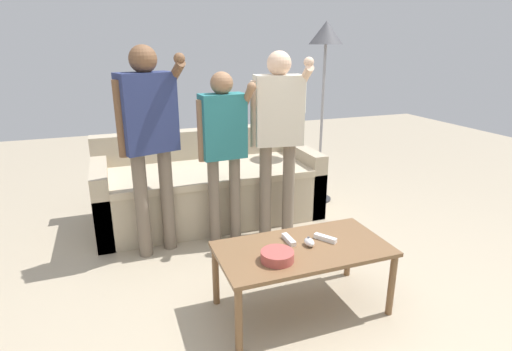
{
  "coord_description": "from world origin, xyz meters",
  "views": [
    {
      "loc": [
        -0.97,
        -2.11,
        1.65
      ],
      "look_at": [
        -0.02,
        0.48,
        0.75
      ],
      "focal_mm": 28.41,
      "sensor_mm": 36.0,
      "label": 1
    }
  ],
  "objects_px": {
    "floor_lamp": "(326,47)",
    "game_remote_wand_near": "(288,239)",
    "couch": "(208,187)",
    "coffee_table": "(303,255)",
    "game_remote_nunchuk": "(309,242)",
    "game_remote_wand_far": "(325,238)",
    "player_center": "(223,139)",
    "snack_bowl": "(277,256)",
    "player_left": "(149,129)",
    "player_right": "(278,124)"
  },
  "relations": [
    {
      "from": "couch",
      "to": "player_center",
      "type": "xyz_separation_m",
      "value": [
        0.01,
        -0.6,
        0.61
      ]
    },
    {
      "from": "game_remote_nunchuk",
      "to": "floor_lamp",
      "type": "xyz_separation_m",
      "value": [
        1.0,
        1.69,
        1.15
      ]
    },
    {
      "from": "player_center",
      "to": "game_remote_wand_far",
      "type": "xyz_separation_m",
      "value": [
        0.37,
        -1.06,
        -0.45
      ]
    },
    {
      "from": "couch",
      "to": "player_right",
      "type": "bearing_deg",
      "value": -52.73
    },
    {
      "from": "game_remote_nunchuk",
      "to": "player_left",
      "type": "relative_size",
      "value": 0.05
    },
    {
      "from": "player_left",
      "to": "game_remote_wand_near",
      "type": "xyz_separation_m",
      "value": [
        0.72,
        -1.0,
        -0.58
      ]
    },
    {
      "from": "game_remote_nunchuk",
      "to": "floor_lamp",
      "type": "distance_m",
      "value": 2.27
    },
    {
      "from": "snack_bowl",
      "to": "game_remote_nunchuk",
      "type": "bearing_deg",
      "value": 21.5
    },
    {
      "from": "game_remote_nunchuk",
      "to": "game_remote_wand_near",
      "type": "xyz_separation_m",
      "value": [
        -0.1,
        0.1,
        -0.01
      ]
    },
    {
      "from": "floor_lamp",
      "to": "game_remote_wand_near",
      "type": "distance_m",
      "value": 2.25
    },
    {
      "from": "floor_lamp",
      "to": "player_left",
      "type": "bearing_deg",
      "value": -162.04
    },
    {
      "from": "couch",
      "to": "game_remote_wand_near",
      "type": "height_order",
      "value": "couch"
    },
    {
      "from": "snack_bowl",
      "to": "game_remote_nunchuk",
      "type": "distance_m",
      "value": 0.28
    },
    {
      "from": "couch",
      "to": "coffee_table",
      "type": "xyz_separation_m",
      "value": [
        0.2,
        -1.69,
        0.09
      ]
    },
    {
      "from": "floor_lamp",
      "to": "player_center",
      "type": "distance_m",
      "value": 1.54
    },
    {
      "from": "game_remote_wand_far",
      "to": "game_remote_nunchuk",
      "type": "bearing_deg",
      "value": -167.67
    },
    {
      "from": "floor_lamp",
      "to": "game_remote_wand_far",
      "type": "height_order",
      "value": "floor_lamp"
    },
    {
      "from": "player_left",
      "to": "player_right",
      "type": "height_order",
      "value": "player_left"
    },
    {
      "from": "game_remote_wand_near",
      "to": "coffee_table",
      "type": "bearing_deg",
      "value": -61.86
    },
    {
      "from": "player_right",
      "to": "couch",
      "type": "bearing_deg",
      "value": 127.27
    },
    {
      "from": "snack_bowl",
      "to": "game_remote_wand_near",
      "type": "xyz_separation_m",
      "value": [
        0.16,
        0.2,
        -0.01
      ]
    },
    {
      "from": "coffee_table",
      "to": "game_remote_wand_near",
      "type": "height_order",
      "value": "game_remote_wand_near"
    },
    {
      "from": "player_center",
      "to": "coffee_table",
      "type": "bearing_deg",
      "value": -80.04
    },
    {
      "from": "player_left",
      "to": "game_remote_wand_near",
      "type": "relative_size",
      "value": 11.12
    },
    {
      "from": "snack_bowl",
      "to": "floor_lamp",
      "type": "height_order",
      "value": "floor_lamp"
    },
    {
      "from": "player_left",
      "to": "player_center",
      "type": "distance_m",
      "value": 0.59
    },
    {
      "from": "player_left",
      "to": "game_remote_nunchuk",
      "type": "bearing_deg",
      "value": -53.43
    },
    {
      "from": "coffee_table",
      "to": "game_remote_wand_near",
      "type": "relative_size",
      "value": 7.24
    },
    {
      "from": "couch",
      "to": "player_right",
      "type": "height_order",
      "value": "player_right"
    },
    {
      "from": "player_center",
      "to": "game_remote_wand_near",
      "type": "relative_size",
      "value": 9.77
    },
    {
      "from": "floor_lamp",
      "to": "coffee_table",
      "type": "bearing_deg",
      "value": -121.64
    },
    {
      "from": "player_right",
      "to": "player_center",
      "type": "bearing_deg",
      "value": 176.38
    },
    {
      "from": "coffee_table",
      "to": "game_remote_nunchuk",
      "type": "height_order",
      "value": "game_remote_nunchuk"
    },
    {
      "from": "couch",
      "to": "coffee_table",
      "type": "distance_m",
      "value": 1.71
    },
    {
      "from": "coffee_table",
      "to": "player_center",
      "type": "xyz_separation_m",
      "value": [
        -0.19,
        1.1,
        0.52
      ]
    },
    {
      "from": "floor_lamp",
      "to": "player_right",
      "type": "xyz_separation_m",
      "value": [
        -0.77,
        -0.63,
        -0.61
      ]
    },
    {
      "from": "game_remote_wand_near",
      "to": "snack_bowl",
      "type": "bearing_deg",
      "value": -129.2
    },
    {
      "from": "player_center",
      "to": "player_right",
      "type": "xyz_separation_m",
      "value": [
        0.47,
        -0.03,
        0.1
      ]
    },
    {
      "from": "player_center",
      "to": "player_right",
      "type": "relative_size",
      "value": 0.9
    },
    {
      "from": "game_remote_nunchuk",
      "to": "floor_lamp",
      "type": "height_order",
      "value": "floor_lamp"
    },
    {
      "from": "couch",
      "to": "coffee_table",
      "type": "height_order",
      "value": "couch"
    },
    {
      "from": "couch",
      "to": "game_remote_wand_far",
      "type": "relative_size",
      "value": 14.4
    },
    {
      "from": "coffee_table",
      "to": "game_remote_wand_far",
      "type": "xyz_separation_m",
      "value": [
        0.17,
        0.03,
        0.07
      ]
    },
    {
      "from": "player_center",
      "to": "floor_lamp",
      "type": "bearing_deg",
      "value": 25.75
    },
    {
      "from": "couch",
      "to": "player_center",
      "type": "distance_m",
      "value": 0.85
    },
    {
      "from": "game_remote_nunchuk",
      "to": "game_remote_wand_near",
      "type": "distance_m",
      "value": 0.14
    },
    {
      "from": "floor_lamp",
      "to": "game_remote_wand_far",
      "type": "bearing_deg",
      "value": -117.64
    },
    {
      "from": "couch",
      "to": "game_remote_wand_far",
      "type": "xyz_separation_m",
      "value": [
        0.37,
        -1.66,
        0.16
      ]
    },
    {
      "from": "player_center",
      "to": "player_right",
      "type": "height_order",
      "value": "player_right"
    },
    {
      "from": "player_left",
      "to": "game_remote_wand_near",
      "type": "distance_m",
      "value": 1.36
    }
  ]
}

